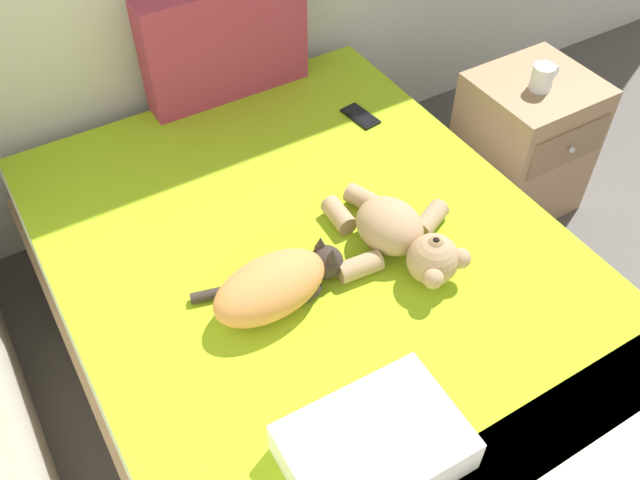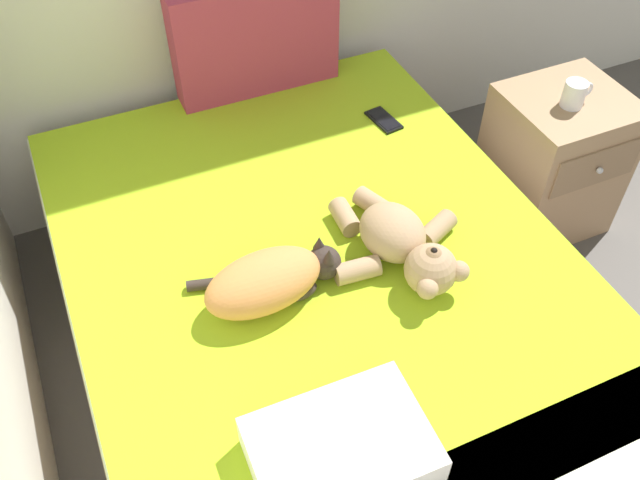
{
  "view_description": "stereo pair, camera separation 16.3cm",
  "coord_description": "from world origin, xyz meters",
  "px_view_note": "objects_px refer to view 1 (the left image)",
  "views": [
    {
      "loc": [
        0.22,
        1.69,
        2.03
      ],
      "look_at": [
        0.91,
        2.84,
        0.61
      ],
      "focal_mm": 38.24,
      "sensor_mm": 36.0,
      "label": 1
    },
    {
      "loc": [
        0.37,
        1.62,
        2.03
      ],
      "look_at": [
        0.91,
        2.84,
        0.61
      ],
      "focal_mm": 38.24,
      "sensor_mm": 36.0,
      "label": 2
    }
  ],
  "objects_px": {
    "patterned_cushion": "(225,42)",
    "nightstand": "(523,145)",
    "throw_pillow": "(374,447)",
    "cell_phone": "(360,116)",
    "bed": "(321,313)",
    "mug": "(543,77)",
    "teddy_bear": "(401,237)",
    "cat": "(276,285)"
  },
  "relations": [
    {
      "from": "patterned_cushion",
      "to": "nightstand",
      "type": "distance_m",
      "value": 1.24
    },
    {
      "from": "patterned_cushion",
      "to": "throw_pillow",
      "type": "xyz_separation_m",
      "value": [
        -0.36,
        -1.51,
        -0.16
      ]
    },
    {
      "from": "patterned_cushion",
      "to": "cell_phone",
      "type": "distance_m",
      "value": 0.55
    },
    {
      "from": "bed",
      "to": "mug",
      "type": "xyz_separation_m",
      "value": [
        1.09,
        0.26,
        0.38
      ]
    },
    {
      "from": "teddy_bear",
      "to": "cell_phone",
      "type": "height_order",
      "value": "teddy_bear"
    },
    {
      "from": "cat",
      "to": "throw_pillow",
      "type": "distance_m",
      "value": 0.52
    },
    {
      "from": "teddy_bear",
      "to": "patterned_cushion",
      "type": "bearing_deg",
      "value": 93.91
    },
    {
      "from": "patterned_cushion",
      "to": "mug",
      "type": "bearing_deg",
      "value": -34.68
    },
    {
      "from": "cell_phone",
      "to": "mug",
      "type": "height_order",
      "value": "mug"
    },
    {
      "from": "cell_phone",
      "to": "throw_pillow",
      "type": "xyz_separation_m",
      "value": [
        -0.7,
        -1.12,
        0.05
      ]
    },
    {
      "from": "throw_pillow",
      "to": "bed",
      "type": "bearing_deg",
      "value": 69.98
    },
    {
      "from": "cell_phone",
      "to": "nightstand",
      "type": "bearing_deg",
      "value": -20.28
    },
    {
      "from": "mug",
      "to": "throw_pillow",
      "type": "bearing_deg",
      "value": -146.97
    },
    {
      "from": "patterned_cushion",
      "to": "cell_phone",
      "type": "relative_size",
      "value": 3.93
    },
    {
      "from": "cell_phone",
      "to": "mug",
      "type": "relative_size",
      "value": 1.3
    },
    {
      "from": "teddy_bear",
      "to": "throw_pillow",
      "type": "xyz_separation_m",
      "value": [
        -0.43,
        -0.5,
        -0.01
      ]
    },
    {
      "from": "nightstand",
      "to": "mug",
      "type": "height_order",
      "value": "mug"
    },
    {
      "from": "patterned_cushion",
      "to": "throw_pillow",
      "type": "height_order",
      "value": "patterned_cushion"
    },
    {
      "from": "cell_phone",
      "to": "nightstand",
      "type": "distance_m",
      "value": 0.72
    },
    {
      "from": "cell_phone",
      "to": "nightstand",
      "type": "relative_size",
      "value": 0.27
    },
    {
      "from": "mug",
      "to": "nightstand",
      "type": "bearing_deg",
      "value": 44.43
    },
    {
      "from": "patterned_cushion",
      "to": "mug",
      "type": "xyz_separation_m",
      "value": [
        0.95,
        -0.66,
        -0.1
      ]
    },
    {
      "from": "cell_phone",
      "to": "throw_pillow",
      "type": "distance_m",
      "value": 1.32
    },
    {
      "from": "bed",
      "to": "throw_pillow",
      "type": "xyz_separation_m",
      "value": [
        -0.22,
        -0.6,
        0.32
      ]
    },
    {
      "from": "teddy_bear",
      "to": "mug",
      "type": "xyz_separation_m",
      "value": [
        0.88,
        0.35,
        0.05
      ]
    },
    {
      "from": "bed",
      "to": "mug",
      "type": "distance_m",
      "value": 1.18
    },
    {
      "from": "throw_pillow",
      "to": "teddy_bear",
      "type": "bearing_deg",
      "value": 49.09
    },
    {
      "from": "bed",
      "to": "cat",
      "type": "height_order",
      "value": "cat"
    },
    {
      "from": "teddy_bear",
      "to": "throw_pillow",
      "type": "distance_m",
      "value": 0.66
    },
    {
      "from": "patterned_cushion",
      "to": "nightstand",
      "type": "bearing_deg",
      "value": -32.65
    },
    {
      "from": "teddy_bear",
      "to": "throw_pillow",
      "type": "relative_size",
      "value": 1.24
    },
    {
      "from": "nightstand",
      "to": "bed",
      "type": "bearing_deg",
      "value": -165.74
    },
    {
      "from": "bed",
      "to": "mug",
      "type": "relative_size",
      "value": 16.57
    },
    {
      "from": "bed",
      "to": "patterned_cushion",
      "type": "bearing_deg",
      "value": 80.96
    },
    {
      "from": "teddy_bear",
      "to": "cell_phone",
      "type": "relative_size",
      "value": 3.19
    },
    {
      "from": "cat",
      "to": "nightstand",
      "type": "distance_m",
      "value": 1.39
    },
    {
      "from": "bed",
      "to": "teddy_bear",
      "type": "height_order",
      "value": "teddy_bear"
    },
    {
      "from": "cat",
      "to": "teddy_bear",
      "type": "relative_size",
      "value": 0.87
    },
    {
      "from": "cat",
      "to": "cell_phone",
      "type": "distance_m",
      "value": 0.9
    },
    {
      "from": "teddy_bear",
      "to": "nightstand",
      "type": "xyz_separation_m",
      "value": [
        0.91,
        0.38,
        -0.3
      ]
    },
    {
      "from": "cell_phone",
      "to": "mug",
      "type": "xyz_separation_m",
      "value": [
        0.61,
        -0.27,
        0.11
      ]
    },
    {
      "from": "bed",
      "to": "teddy_bear",
      "type": "distance_m",
      "value": 0.41
    }
  ]
}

